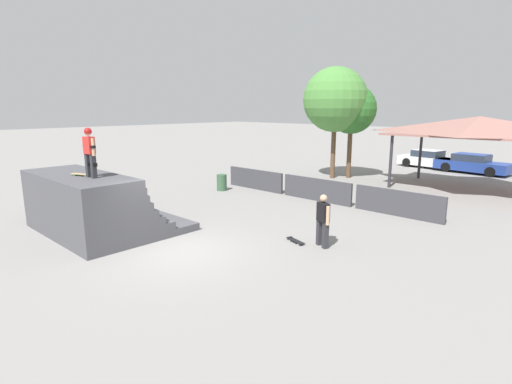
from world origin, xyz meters
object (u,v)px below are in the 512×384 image
object	(u,v)px
bystander_walking	(323,218)
parked_car_white	(428,159)
skater_on_deck	(89,149)
trash_bin	(222,182)
skateboard_on_deck	(82,174)
skateboard_on_ground	(295,240)
tree_beside_pavilion	(351,109)
parked_car_blue	(472,164)
tree_far_back	(335,100)

from	to	relation	value
bystander_walking	parked_car_white	size ratio (longest dim) A/B	0.39
skater_on_deck	trash_bin	distance (m)	9.10
skater_on_deck	skateboard_on_deck	distance (m)	1.00
skateboard_on_ground	bystander_walking	bearing A→B (deg)	-147.04
skateboard_on_ground	trash_bin	size ratio (longest dim) A/B	0.94
tree_beside_pavilion	parked_car_blue	bearing A→B (deg)	54.93
trash_bin	parked_car_white	distance (m)	16.49
bystander_walking	skateboard_on_ground	world-z (taller)	bystander_walking
skater_on_deck	skateboard_on_ground	distance (m)	7.17
skateboard_on_deck	tree_far_back	size ratio (longest dim) A/B	0.12
tree_far_back	parked_car_blue	bearing A→B (deg)	54.55
skateboard_on_deck	skateboard_on_ground	size ratio (longest dim) A/B	1.01
skateboard_on_ground	tree_far_back	distance (m)	13.39
tree_beside_pavilion	parked_car_white	bearing A→B (deg)	75.42
skater_on_deck	tree_far_back	xyz separation A→B (m)	(-0.84, 15.44, 1.73)
tree_beside_pavilion	skater_on_deck	bearing A→B (deg)	-89.33
tree_beside_pavilion	parked_car_white	size ratio (longest dim) A/B	1.33
tree_beside_pavilion	parked_car_blue	world-z (taller)	tree_beside_pavilion
tree_beside_pavilion	parked_car_white	distance (m)	8.74
skateboard_on_deck	trash_bin	distance (m)	8.81
tree_beside_pavilion	tree_far_back	xyz separation A→B (m)	(-0.65, -0.81, 0.56)
bystander_walking	parked_car_blue	xyz separation A→B (m)	(-0.93, 18.89, -0.33)
tree_beside_pavilion	tree_far_back	size ratio (longest dim) A/B	0.85
parked_car_white	parked_car_blue	size ratio (longest dim) A/B	0.91
skateboard_on_deck	bystander_walking	distance (m)	7.93
skater_on_deck	parked_car_white	bearing A→B (deg)	82.93
skateboard_on_ground	parked_car_white	world-z (taller)	parked_car_white
tree_far_back	trash_bin	world-z (taller)	tree_far_back
skateboard_on_ground	tree_far_back	size ratio (longest dim) A/B	0.12
skateboard_on_deck	parked_car_blue	size ratio (longest dim) A/B	0.17
skater_on_deck	skateboard_on_ground	xyz separation A→B (m)	(4.93, 4.30, -2.94)
skateboard_on_deck	parked_car_white	bearing A→B (deg)	62.48
tree_far_back	trash_bin	bearing A→B (deg)	-106.48
skater_on_deck	bystander_walking	size ratio (longest dim) A/B	0.95
bystander_walking	trash_bin	world-z (taller)	bystander_walking
skater_on_deck	parked_car_blue	bearing A→B (deg)	75.54
trash_bin	parked_car_white	size ratio (longest dim) A/B	0.20
bystander_walking	parked_car_blue	size ratio (longest dim) A/B	0.36
skateboard_on_deck	trash_bin	size ratio (longest dim) A/B	0.95
parked_car_white	parked_car_blue	distance (m)	3.09
skateboard_on_deck	skateboard_on_ground	distance (m)	7.30
skater_on_deck	parked_car_white	distance (m)	24.17
tree_far_back	skateboard_on_deck	bearing A→B (deg)	-88.83
tree_beside_pavilion	trash_bin	distance (m)	9.31
tree_far_back	skateboard_on_ground	bearing A→B (deg)	-62.62
skateboard_on_ground	tree_beside_pavilion	xyz separation A→B (m)	(-5.12, 11.95, 4.11)
bystander_walking	tree_far_back	world-z (taller)	tree_far_back
skater_on_deck	bystander_walking	bearing A→B (deg)	35.49
bystander_walking	tree_far_back	distance (m)	13.29
skateboard_on_deck	parked_car_blue	bearing A→B (deg)	55.13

